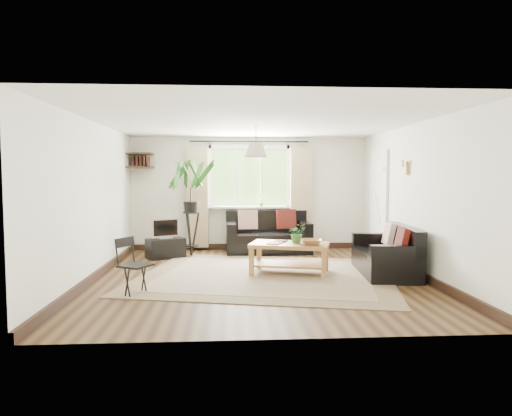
{
  "coord_description": "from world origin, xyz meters",
  "views": [
    {
      "loc": [
        -0.46,
        -7.02,
        1.57
      ],
      "look_at": [
        0.0,
        0.4,
        1.05
      ],
      "focal_mm": 32.0,
      "sensor_mm": 36.0,
      "label": 1
    }
  ],
  "objects": [
    {
      "name": "corner_shelf",
      "position": [
        -2.25,
        2.5,
        1.89
      ],
      "size": [
        0.5,
        0.5,
        0.34
      ],
      "primitive_type": null,
      "color": "black",
      "rests_on": "wall_back"
    },
    {
      "name": "floor",
      "position": [
        0.0,
        0.0,
        0.0
      ],
      "size": [
        5.5,
        5.5,
        0.0
      ],
      "primitive_type": "plane",
      "color": "black",
      "rests_on": "ground"
    },
    {
      "name": "tv",
      "position": [
        -1.66,
        1.77,
        0.58
      ],
      "size": [
        0.55,
        0.41,
        0.41
      ],
      "primitive_type": null,
      "rotation": [
        0.0,
        0.0,
        0.49
      ],
      "color": "#A5A5AA",
      "rests_on": "tv_stand"
    },
    {
      "name": "door",
      "position": [
        2.47,
        1.7,
        1.0
      ],
      "size": [
        0.06,
        0.96,
        2.06
      ],
      "primitive_type": "cube",
      "color": "silver",
      "rests_on": "wall_right"
    },
    {
      "name": "wall_front",
      "position": [
        0.0,
        -2.75,
        1.2
      ],
      "size": [
        5.0,
        0.02,
        2.4
      ],
      "primitive_type": "cube",
      "color": "silver",
      "rests_on": "floor"
    },
    {
      "name": "tv_stand",
      "position": [
        -1.66,
        1.77,
        0.19
      ],
      "size": [
        0.8,
        0.67,
        0.37
      ],
      "primitive_type": "cube",
      "rotation": [
        0.0,
        0.0,
        0.49
      ],
      "color": "black",
      "rests_on": "floor"
    },
    {
      "name": "rug",
      "position": [
        0.12,
        0.06,
        0.01
      ],
      "size": [
        4.5,
        4.08,
        0.02
      ],
      "primitive_type": "cube",
      "rotation": [
        0.0,
        0.0,
        -0.22
      ],
      "color": "#BBAB91",
      "rests_on": "floor"
    },
    {
      "name": "wall_left",
      "position": [
        -2.5,
        0.0,
        1.2
      ],
      "size": [
        0.02,
        5.5,
        2.4
      ],
      "primitive_type": "cube",
      "color": "silver",
      "rests_on": "floor"
    },
    {
      "name": "sill_plant",
      "position": [
        0.25,
        2.63,
        1.06
      ],
      "size": [
        0.14,
        0.1,
        0.27
      ],
      "primitive_type": "imported",
      "color": "#2D6023",
      "rests_on": "window"
    },
    {
      "name": "bowl",
      "position": [
        0.84,
        -0.04,
        0.54
      ],
      "size": [
        0.39,
        0.39,
        0.08
      ],
      "primitive_type": "imported",
      "rotation": [
        0.0,
        0.0,
        -0.15
      ],
      "color": "brown",
      "rests_on": "coffee_table"
    },
    {
      "name": "folding_chair",
      "position": [
        -1.68,
        -0.97,
        0.38
      ],
      "size": [
        0.53,
        0.53,
        0.75
      ],
      "primitive_type": null,
      "rotation": [
        0.0,
        0.0,
        1.04
      ],
      "color": "black",
      "rests_on": "floor"
    },
    {
      "name": "sofa_right",
      "position": [
        2.05,
        0.06,
        0.37
      ],
      "size": [
        1.63,
        0.92,
        0.74
      ],
      "primitive_type": null,
      "rotation": [
        0.0,
        0.0,
        -1.66
      ],
      "color": "black",
      "rests_on": "floor"
    },
    {
      "name": "table_plant",
      "position": [
        0.65,
        0.19,
        0.66
      ],
      "size": [
        0.28,
        0.25,
        0.31
      ],
      "primitive_type": "imported",
      "rotation": [
        0.0,
        0.0,
        0.01
      ],
      "color": "#316528",
      "rests_on": "coffee_table"
    },
    {
      "name": "coffee_table",
      "position": [
        0.53,
        0.17,
        0.25
      ],
      "size": [
        1.36,
        0.98,
        0.5
      ],
      "primitive_type": null,
      "rotation": [
        0.0,
        0.0,
        -0.28
      ],
      "color": "olive",
      "rests_on": "floor"
    },
    {
      "name": "wall_right",
      "position": [
        2.5,
        0.0,
        1.2
      ],
      "size": [
        0.02,
        5.5,
        2.4
      ],
      "primitive_type": "cube",
      "color": "silver",
      "rests_on": "floor"
    },
    {
      "name": "wall_sconce",
      "position": [
        2.43,
        0.3,
        1.74
      ],
      "size": [
        0.12,
        0.12,
        0.28
      ],
      "primitive_type": null,
      "color": "beige",
      "rests_on": "wall_right"
    },
    {
      "name": "palm_stand",
      "position": [
        -1.18,
        1.92,
        0.95
      ],
      "size": [
        0.91,
        0.91,
        1.89
      ],
      "primitive_type": null,
      "rotation": [
        0.0,
        0.0,
        -0.29
      ],
      "color": "black",
      "rests_on": "floor"
    },
    {
      "name": "window",
      "position": [
        0.0,
        2.71,
        1.55
      ],
      "size": [
        2.5,
        0.16,
        2.16
      ],
      "primitive_type": null,
      "color": "white",
      "rests_on": "wall_back"
    },
    {
      "name": "ceiling",
      "position": [
        0.0,
        0.0,
        2.4
      ],
      "size": [
        5.5,
        5.5,
        0.0
      ],
      "primitive_type": "plane",
      "rotation": [
        3.14,
        0.0,
        0.0
      ],
      "color": "white",
      "rests_on": "floor"
    },
    {
      "name": "book_b",
      "position": [
        0.33,
        0.36,
        0.51
      ],
      "size": [
        0.27,
        0.29,
        0.02
      ],
      "primitive_type": "imported",
      "rotation": [
        0.0,
        0.0,
        -0.59
      ],
      "color": "#542A21",
      "rests_on": "coffee_table"
    },
    {
      "name": "wall_back",
      "position": [
        0.0,
        2.75,
        1.2
      ],
      "size": [
        5.0,
        0.02,
        2.4
      ],
      "primitive_type": "cube",
      "color": "silver",
      "rests_on": "floor"
    },
    {
      "name": "pendant_lamp",
      "position": [
        0.0,
        0.4,
        2.05
      ],
      "size": [
        0.36,
        0.36,
        0.54
      ],
      "primitive_type": null,
      "color": "beige",
      "rests_on": "ceiling"
    },
    {
      "name": "book_a",
      "position": [
        0.2,
        0.15,
        0.51
      ],
      "size": [
        0.27,
        0.3,
        0.02
      ],
      "primitive_type": "imported",
      "rotation": [
        0.0,
        0.0,
        -0.46
      ],
      "color": "white",
      "rests_on": "coffee_table"
    },
    {
      "name": "sofa_back",
      "position": [
        0.36,
        2.26,
        0.4
      ],
      "size": [
        1.74,
        0.91,
        0.81
      ],
      "primitive_type": null,
      "rotation": [
        0.0,
        0.0,
        0.03
      ],
      "color": "black",
      "rests_on": "floor"
    }
  ]
}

